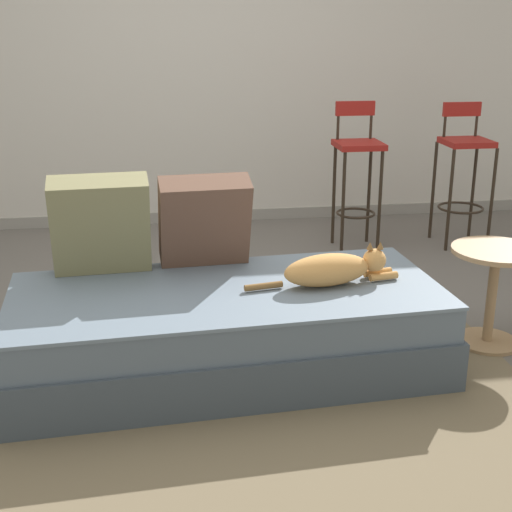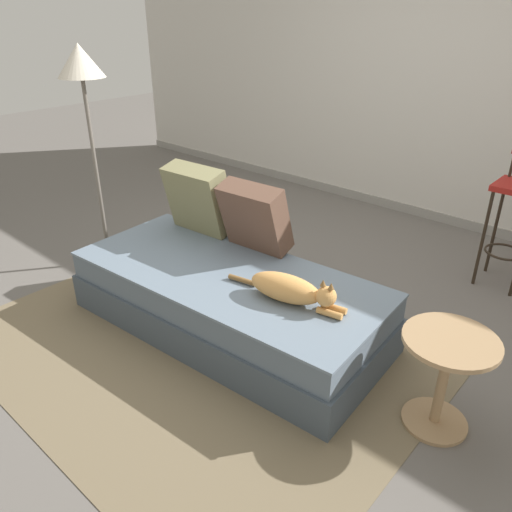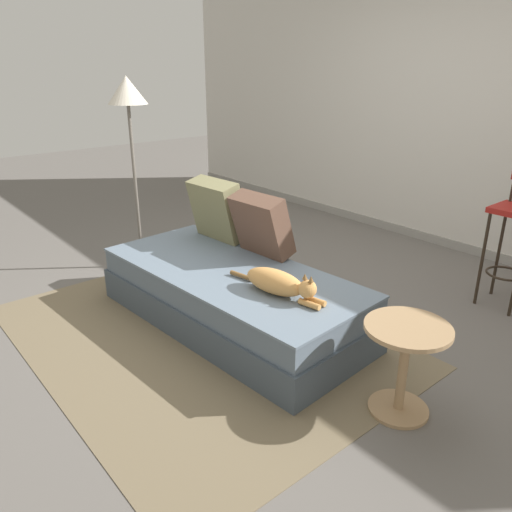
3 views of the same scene
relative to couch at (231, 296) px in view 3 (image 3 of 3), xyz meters
name	(u,v)px [view 3 (image 3 of 3)]	position (x,y,z in m)	size (l,w,h in m)	color
ground_plane	(273,305)	(0.00, 0.40, -0.21)	(16.00, 16.00, 0.00)	#66605B
wall_back_panel	(453,112)	(0.00, 2.65, 1.09)	(8.00, 0.10, 2.60)	silver
wall_baseboard_trim	(432,238)	(0.00, 2.60, -0.16)	(8.00, 0.02, 0.09)	gray
area_rug	(197,335)	(0.00, -0.30, -0.20)	(2.70, 1.99, 0.01)	#75664C
couch	(231,296)	(0.00, 0.00, 0.00)	(2.05, 1.02, 0.41)	#44505B
throw_pillow_corner	(217,210)	(-0.57, 0.31, 0.44)	(0.48, 0.30, 0.49)	#847F56
throw_pillow_middle	(262,225)	(-0.07, 0.34, 0.43)	(0.46, 0.31, 0.47)	brown
cat	(279,283)	(0.50, -0.01, 0.28)	(0.74, 0.24, 0.19)	tan
side_table	(405,357)	(1.35, 0.09, 0.13)	(0.44, 0.44, 0.51)	tan
floor_lamp	(129,109)	(-1.35, 0.01, 1.17)	(0.32, 0.32, 1.64)	slate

